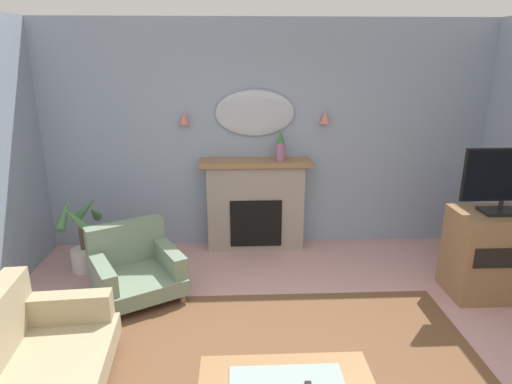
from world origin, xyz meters
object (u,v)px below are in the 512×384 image
object	(u,v)px
fireplace	(256,206)
potted_plant_tall_palm	(83,238)
armchair_beside_couch	(134,266)
mantel_vase_right	(280,146)
tv_flatscreen	(506,179)
wall_mirror	(255,113)
wall_sconce_left	(184,118)
tv_cabinet	(491,254)
wall_sconce_right	(325,117)

from	to	relation	value
fireplace	potted_plant_tall_palm	bearing A→B (deg)	-165.30
fireplace	armchair_beside_couch	xyz separation A→B (m)	(-1.30, -1.08, -0.27)
mantel_vase_right	tv_flatscreen	world-z (taller)	tv_flatscreen
tv_flatscreen	potted_plant_tall_palm	size ratio (longest dim) A/B	0.95
wall_mirror	wall_sconce_left	distance (m)	0.85
tv_cabinet	fireplace	bearing A→B (deg)	151.93
tv_cabinet	tv_flatscreen	world-z (taller)	tv_flatscreen
mantel_vase_right	potted_plant_tall_palm	bearing A→B (deg)	-167.82
wall_mirror	wall_sconce_left	world-z (taller)	wall_mirror
wall_sconce_right	potted_plant_tall_palm	xyz separation A→B (m)	(-2.85, -0.62, -1.27)
tv_cabinet	wall_mirror	bearing A→B (deg)	149.31
wall_sconce_left	armchair_beside_couch	world-z (taller)	wall_sconce_left
potted_plant_tall_palm	wall_sconce_right	bearing A→B (deg)	12.20
fireplace	potted_plant_tall_palm	distance (m)	2.07
wall_sconce_left	tv_cabinet	distance (m)	3.67
wall_sconce_right	wall_mirror	bearing A→B (deg)	176.63
mantel_vase_right	tv_flatscreen	size ratio (longest dim) A/B	0.45
fireplace	wall_sconce_right	size ratio (longest dim) A/B	9.71
wall_sconce_left	tv_flatscreen	world-z (taller)	wall_sconce_left
wall_sconce_right	tv_cabinet	world-z (taller)	wall_sconce_right
wall_mirror	armchair_beside_couch	size ratio (longest dim) A/B	0.87
armchair_beside_couch	tv_cabinet	bearing A→B (deg)	-2.64
mantel_vase_right	wall_sconce_left	distance (m)	1.20
wall_mirror	tv_cabinet	world-z (taller)	wall_mirror
fireplace	tv_flatscreen	xyz separation A→B (m)	(2.35, -1.27, 0.68)
fireplace	armchair_beside_couch	size ratio (longest dim) A/B	1.23
fireplace	potted_plant_tall_palm	size ratio (longest dim) A/B	1.54
armchair_beside_couch	potted_plant_tall_palm	distance (m)	0.90
mantel_vase_right	potted_plant_tall_palm	xyz separation A→B (m)	(-2.30, -0.50, -0.94)
wall_sconce_right	tv_cabinet	xyz separation A→B (m)	(1.50, -1.34, -1.21)
wall_mirror	tv_cabinet	size ratio (longest dim) A/B	1.07
mantel_vase_right	tv_flatscreen	distance (m)	2.40
potted_plant_tall_palm	tv_cabinet	bearing A→B (deg)	-9.51
fireplace	tv_cabinet	world-z (taller)	fireplace
wall_sconce_right	mantel_vase_right	bearing A→B (deg)	-167.69
wall_sconce_right	potted_plant_tall_palm	distance (m)	3.18
wall_sconce_right	armchair_beside_couch	bearing A→B (deg)	-151.31
armchair_beside_couch	wall_sconce_left	bearing A→B (deg)	69.13
fireplace	mantel_vase_right	xyz separation A→B (m)	(0.30, -0.03, 0.76)
fireplace	wall_sconce_right	bearing A→B (deg)	6.16
wall_mirror	potted_plant_tall_palm	xyz separation A→B (m)	(-2.00, -0.67, -1.32)
wall_mirror	tv_flatscreen	xyz separation A→B (m)	(2.35, -1.41, -0.46)
tv_cabinet	potted_plant_tall_palm	bearing A→B (deg)	170.49
wall_sconce_left	potted_plant_tall_palm	xyz separation A→B (m)	(-1.15, -0.62, -1.27)
tv_cabinet	tv_flatscreen	distance (m)	0.80
fireplace	mantel_vase_right	bearing A→B (deg)	-5.39
tv_flatscreen	potted_plant_tall_palm	xyz separation A→B (m)	(-4.34, 0.75, -0.85)
wall_sconce_left	wall_sconce_right	world-z (taller)	same
armchair_beside_couch	tv_flatscreen	world-z (taller)	tv_flatscreen
fireplace	armchair_beside_couch	bearing A→B (deg)	-140.14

